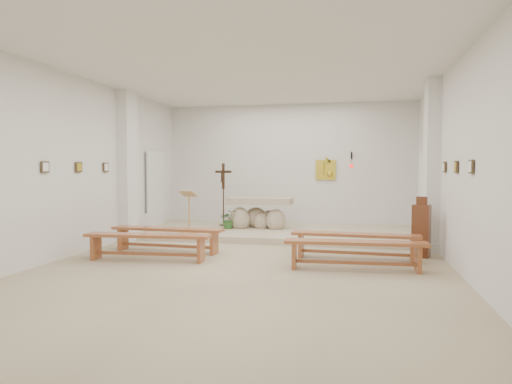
% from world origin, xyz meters
% --- Properties ---
extents(ground, '(7.00, 10.00, 0.00)m').
position_xyz_m(ground, '(0.00, 0.00, 0.00)').
color(ground, '#C6B68F').
rests_on(ground, ground).
extents(wall_left, '(0.02, 10.00, 3.50)m').
position_xyz_m(wall_left, '(-3.49, 0.00, 1.75)').
color(wall_left, silver).
rests_on(wall_left, ground).
extents(wall_right, '(0.02, 10.00, 3.50)m').
position_xyz_m(wall_right, '(3.49, 0.00, 1.75)').
color(wall_right, silver).
rests_on(wall_right, ground).
extents(wall_back, '(7.00, 0.02, 3.50)m').
position_xyz_m(wall_back, '(0.00, 4.99, 1.75)').
color(wall_back, silver).
rests_on(wall_back, ground).
extents(ceiling, '(7.00, 10.00, 0.02)m').
position_xyz_m(ceiling, '(0.00, 0.00, 3.49)').
color(ceiling, silver).
rests_on(ceiling, wall_back).
extents(sanctuary_platform, '(6.98, 3.00, 0.15)m').
position_xyz_m(sanctuary_platform, '(0.00, 3.50, 0.07)').
color(sanctuary_platform, beige).
rests_on(sanctuary_platform, ground).
extents(pilaster_left, '(0.26, 0.55, 3.50)m').
position_xyz_m(pilaster_left, '(-3.37, 2.00, 1.75)').
color(pilaster_left, white).
rests_on(pilaster_left, ground).
extents(pilaster_right, '(0.26, 0.55, 3.50)m').
position_xyz_m(pilaster_right, '(3.37, 2.00, 1.75)').
color(pilaster_right, white).
rests_on(pilaster_right, ground).
extents(gold_wall_relief, '(0.55, 0.04, 0.55)m').
position_xyz_m(gold_wall_relief, '(1.05, 4.96, 1.65)').
color(gold_wall_relief, gold).
rests_on(gold_wall_relief, wall_back).
extents(sanctuary_lamp, '(0.11, 0.36, 0.44)m').
position_xyz_m(sanctuary_lamp, '(1.75, 4.71, 1.81)').
color(sanctuary_lamp, black).
rests_on(sanctuary_lamp, wall_back).
extents(station_frame_left_front, '(0.03, 0.20, 0.20)m').
position_xyz_m(station_frame_left_front, '(-3.47, -0.80, 1.72)').
color(station_frame_left_front, '#43321D').
rests_on(station_frame_left_front, wall_left).
extents(station_frame_left_mid, '(0.03, 0.20, 0.20)m').
position_xyz_m(station_frame_left_mid, '(-3.47, 0.20, 1.72)').
color(station_frame_left_mid, '#43321D').
rests_on(station_frame_left_mid, wall_left).
extents(station_frame_left_rear, '(0.03, 0.20, 0.20)m').
position_xyz_m(station_frame_left_rear, '(-3.47, 1.20, 1.72)').
color(station_frame_left_rear, '#43321D').
rests_on(station_frame_left_rear, wall_left).
extents(station_frame_right_front, '(0.03, 0.20, 0.20)m').
position_xyz_m(station_frame_right_front, '(3.47, -0.80, 1.72)').
color(station_frame_right_front, '#43321D').
rests_on(station_frame_right_front, wall_right).
extents(station_frame_right_mid, '(0.03, 0.20, 0.20)m').
position_xyz_m(station_frame_right_mid, '(3.47, 0.20, 1.72)').
color(station_frame_right_mid, '#43321D').
rests_on(station_frame_right_mid, wall_right).
extents(station_frame_right_rear, '(0.03, 0.20, 0.20)m').
position_xyz_m(station_frame_right_rear, '(3.47, 1.20, 1.72)').
color(station_frame_right_rear, '#43321D').
rests_on(station_frame_right_rear, wall_right).
extents(radiator_left, '(0.10, 0.85, 0.52)m').
position_xyz_m(radiator_left, '(-3.43, 2.70, 0.27)').
color(radiator_left, silver).
rests_on(radiator_left, ground).
extents(radiator_right, '(0.10, 0.85, 0.52)m').
position_xyz_m(radiator_right, '(3.43, 2.70, 0.27)').
color(radiator_right, silver).
rests_on(radiator_right, ground).
extents(altar, '(1.68, 0.77, 0.86)m').
position_xyz_m(altar, '(-0.58, 3.68, 0.48)').
color(altar, beige).
rests_on(altar, sanctuary_platform).
extents(lectern, '(0.42, 0.37, 1.05)m').
position_xyz_m(lectern, '(-1.97, 2.29, 0.67)').
color(lectern, tan).
rests_on(lectern, sanctuary_platform).
extents(crucifix_stand, '(0.49, 0.22, 1.68)m').
position_xyz_m(crucifix_stand, '(-1.62, 3.97, 1.12)').
color(crucifix_stand, '#332010').
rests_on(crucifix_stand, sanctuary_platform).
extents(potted_plant, '(0.55, 0.53, 0.48)m').
position_xyz_m(potted_plant, '(-1.31, 3.37, 0.39)').
color(potted_plant, '#306227').
rests_on(potted_plant, sanctuary_platform).
extents(donation_pedestal, '(0.39, 0.39, 1.16)m').
position_xyz_m(donation_pedestal, '(3.10, 1.32, 0.51)').
color(donation_pedestal, brown).
rests_on(donation_pedestal, ground).
extents(bench_left_front, '(2.35, 0.47, 0.49)m').
position_xyz_m(bench_left_front, '(-1.86, 0.76, 0.37)').
color(bench_left_front, '#AC5D32').
rests_on(bench_left_front, ground).
extents(bench_right_front, '(2.35, 0.47, 0.49)m').
position_xyz_m(bench_right_front, '(1.86, 0.76, 0.37)').
color(bench_right_front, '#AC5D32').
rests_on(bench_right_front, ground).
extents(bench_left_second, '(2.35, 0.54, 0.49)m').
position_xyz_m(bench_left_second, '(-1.86, -0.15, 0.37)').
color(bench_left_second, '#AC5D32').
rests_on(bench_left_second, ground).
extents(bench_right_second, '(2.35, 0.50, 0.49)m').
position_xyz_m(bench_right_second, '(1.86, -0.15, 0.37)').
color(bench_right_second, '#AC5D32').
rests_on(bench_right_second, ground).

